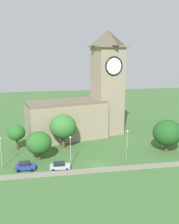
{
  "coord_description": "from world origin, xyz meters",
  "views": [
    {
      "loc": [
        -12.29,
        -55.45,
        25.89
      ],
      "look_at": [
        -0.79,
        9.04,
        10.57
      ],
      "focal_mm": 43.2,
      "sensor_mm": 36.0,
      "label": 1
    }
  ],
  "objects_px": {
    "car_silver": "(60,166)",
    "tree_by_tower": "(16,133)",
    "tree_riverside_west": "(63,127)",
    "tree_churchyard": "(39,143)",
    "tree_riverside_east": "(167,133)",
    "church": "(85,103)",
    "streetlamp_west_end": "(1,148)",
    "streetlamp_west_mid": "(70,146)",
    "streetlamp_central": "(127,140)",
    "car_blue": "(25,166)"
  },
  "relations": [
    {
      "from": "car_blue",
      "to": "tree_churchyard",
      "type": "relative_size",
      "value": 0.62
    },
    {
      "from": "streetlamp_central",
      "to": "tree_riverside_east",
      "type": "relative_size",
      "value": 0.87
    },
    {
      "from": "tree_churchyard",
      "to": "streetlamp_west_mid",
      "type": "bearing_deg",
      "value": -32.57
    },
    {
      "from": "car_blue",
      "to": "streetlamp_west_end",
      "type": "bearing_deg",
      "value": 159.18
    },
    {
      "from": "streetlamp_west_mid",
      "to": "tree_by_tower",
      "type": "distance_m",
      "value": 17.83
    },
    {
      "from": "tree_riverside_west",
      "to": "tree_churchyard",
      "type": "distance_m",
      "value": 9.69
    },
    {
      "from": "streetlamp_west_end",
      "to": "tree_by_tower",
      "type": "relative_size",
      "value": 1.07
    },
    {
      "from": "streetlamp_west_mid",
      "to": "tree_churchyard",
      "type": "relative_size",
      "value": 0.98
    },
    {
      "from": "church",
      "to": "tree_riverside_east",
      "type": "distance_m",
      "value": 25.83
    },
    {
      "from": "streetlamp_west_mid",
      "to": "tree_riverside_east",
      "type": "height_order",
      "value": "tree_riverside_east"
    },
    {
      "from": "streetlamp_west_mid",
      "to": "car_blue",
      "type": "bearing_deg",
      "value": -176.3
    },
    {
      "from": "car_silver",
      "to": "tree_riverside_west",
      "type": "distance_m",
      "value": 14.37
    },
    {
      "from": "streetlamp_central",
      "to": "tree_churchyard",
      "type": "distance_m",
      "value": 20.95
    },
    {
      "from": "tree_riverside_west",
      "to": "streetlamp_west_end",
      "type": "bearing_deg",
      "value": -144.56
    },
    {
      "from": "tree_by_tower",
      "to": "streetlamp_west_mid",
      "type": "bearing_deg",
      "value": -44.17
    },
    {
      "from": "car_blue",
      "to": "streetlamp_west_mid",
      "type": "distance_m",
      "value": 10.74
    },
    {
      "from": "tree_churchyard",
      "to": "tree_by_tower",
      "type": "xyz_separation_m",
      "value": [
        -5.76,
        7.93,
        0.3
      ]
    },
    {
      "from": "car_silver",
      "to": "tree_by_tower",
      "type": "distance_m",
      "value": 17.79
    },
    {
      "from": "car_blue",
      "to": "streetlamp_central",
      "type": "height_order",
      "value": "streetlamp_central"
    },
    {
      "from": "tree_riverside_west",
      "to": "tree_churchyard",
      "type": "relative_size",
      "value": 1.29
    },
    {
      "from": "tree_riverside_east",
      "to": "church",
      "type": "bearing_deg",
      "value": 137.06
    },
    {
      "from": "streetlamp_west_end",
      "to": "tree_riverside_west",
      "type": "bearing_deg",
      "value": 35.44
    },
    {
      "from": "church",
      "to": "streetlamp_central",
      "type": "bearing_deg",
      "value": -71.52
    },
    {
      "from": "car_silver",
      "to": "streetlamp_west_mid",
      "type": "height_order",
      "value": "streetlamp_west_mid"
    },
    {
      "from": "tree_churchyard",
      "to": "tree_riverside_east",
      "type": "height_order",
      "value": "tree_riverside_east"
    },
    {
      "from": "church",
      "to": "car_blue",
      "type": "xyz_separation_m",
      "value": [
        -16.88,
        -22.15,
        -9.26
      ]
    },
    {
      "from": "tree_churchyard",
      "to": "tree_riverside_east",
      "type": "xyz_separation_m",
      "value": [
        32.37,
        -0.23,
        0.75
      ]
    },
    {
      "from": "streetlamp_central",
      "to": "tree_riverside_east",
      "type": "height_order",
      "value": "tree_riverside_east"
    },
    {
      "from": "tree_churchyard",
      "to": "car_blue",
      "type": "bearing_deg",
      "value": -120.59
    },
    {
      "from": "tree_riverside_east",
      "to": "car_blue",
      "type": "bearing_deg",
      "value": -172.11
    },
    {
      "from": "tree_churchyard",
      "to": "streetlamp_west_end",
      "type": "bearing_deg",
      "value": -158.83
    },
    {
      "from": "streetlamp_central",
      "to": "tree_churchyard",
      "type": "height_order",
      "value": "streetlamp_central"
    },
    {
      "from": "tree_riverside_east",
      "to": "streetlamp_west_mid",
      "type": "bearing_deg",
      "value": -170.47
    },
    {
      "from": "church",
      "to": "streetlamp_west_mid",
      "type": "xyz_separation_m",
      "value": [
        -6.82,
        -21.5,
        -5.58
      ]
    },
    {
      "from": "car_silver",
      "to": "tree_by_tower",
      "type": "height_order",
      "value": "tree_by_tower"
    },
    {
      "from": "streetlamp_west_mid",
      "to": "tree_riverside_east",
      "type": "distance_m",
      "value": 25.7
    },
    {
      "from": "church",
      "to": "streetlamp_west_end",
      "type": "distance_m",
      "value": 30.38
    },
    {
      "from": "streetlamp_central",
      "to": "tree_riverside_west",
      "type": "distance_m",
      "value": 17.84
    },
    {
      "from": "car_silver",
      "to": "tree_riverside_east",
      "type": "height_order",
      "value": "tree_riverside_east"
    },
    {
      "from": "streetlamp_west_mid",
      "to": "tree_churchyard",
      "type": "height_order",
      "value": "tree_churchyard"
    },
    {
      "from": "streetlamp_central",
      "to": "streetlamp_west_mid",
      "type": "bearing_deg",
      "value": -175.42
    },
    {
      "from": "tree_riverside_west",
      "to": "tree_churchyard",
      "type": "bearing_deg",
      "value": -131.46
    },
    {
      "from": "tree_riverside_west",
      "to": "tree_by_tower",
      "type": "height_order",
      "value": "tree_riverside_west"
    },
    {
      "from": "streetlamp_central",
      "to": "church",
      "type": "bearing_deg",
      "value": 108.48
    },
    {
      "from": "church",
      "to": "streetlamp_west_end",
      "type": "xyz_separation_m",
      "value": [
        -22.04,
        -20.18,
        -5.47
      ]
    },
    {
      "from": "car_silver",
      "to": "church",
      "type": "bearing_deg",
      "value": 67.89
    },
    {
      "from": "car_blue",
      "to": "tree_riverside_west",
      "type": "distance_m",
      "value": 16.24
    },
    {
      "from": "tree_riverside_west",
      "to": "tree_riverside_east",
      "type": "bearing_deg",
      "value": -15.86
    },
    {
      "from": "church",
      "to": "tree_riverside_east",
      "type": "xyz_separation_m",
      "value": [
        18.53,
        -17.24,
        -5.16
      ]
    },
    {
      "from": "car_silver",
      "to": "tree_riverside_west",
      "type": "bearing_deg",
      "value": 81.91
    }
  ]
}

